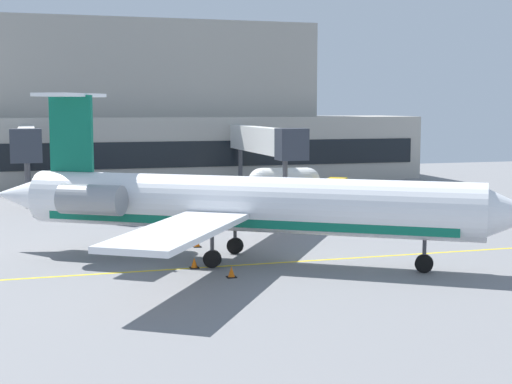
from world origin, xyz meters
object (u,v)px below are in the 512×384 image
pushback_tractor (142,208)px  regional_jet (236,204)px  fuel_tank (284,181)px  baggage_tug (335,190)px

pushback_tractor → regional_jet: bearing=-79.7°
regional_jet → fuel_tank: bearing=66.1°
pushback_tractor → fuel_tank: fuel_tank is taller
regional_jet → pushback_tractor: regional_jet is taller
fuel_tank → pushback_tractor: bearing=-143.8°
fuel_tank → regional_jet: bearing=-113.9°
baggage_tug → pushback_tractor: bearing=-158.3°
baggage_tug → pushback_tractor: 19.42m
regional_jet → fuel_tank: 28.67m
baggage_tug → fuel_tank: size_ratio=0.60×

